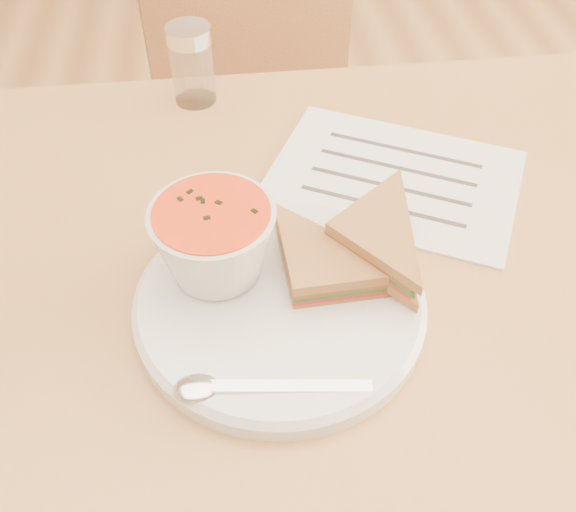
{
  "coord_description": "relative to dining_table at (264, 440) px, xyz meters",
  "views": [
    {
      "loc": [
        -0.02,
        -0.44,
        1.22
      ],
      "look_at": [
        0.03,
        -0.04,
        0.8
      ],
      "focal_mm": 40.0,
      "sensor_mm": 36.0,
      "label": 1
    }
  ],
  "objects": [
    {
      "name": "spoon",
      "position": [
        -0.0,
        -0.16,
        0.4
      ],
      "size": [
        0.19,
        0.06,
        0.01
      ],
      "primitive_type": null,
      "rotation": [
        0.0,
        0.0,
        -0.1
      ],
      "color": "silver",
      "rests_on": "plate"
    },
    {
      "name": "chair_far",
      "position": [
        0.09,
        0.59,
        0.1
      ],
      "size": [
        0.51,
        0.51,
        0.95
      ],
      "primitive_type": null,
      "rotation": [
        0.0,
        0.0,
        3.37
      ],
      "color": "brown",
      "rests_on": "floor"
    },
    {
      "name": "sandwich_half_a",
      "position": [
        0.03,
        -0.08,
        0.41
      ],
      "size": [
        0.12,
        0.12,
        0.03
      ],
      "primitive_type": null,
      "rotation": [
        0.0,
        0.0,
        0.04
      ],
      "color": "#AF823E",
      "rests_on": "plate"
    },
    {
      "name": "paper_menu",
      "position": [
        0.17,
        0.11,
        0.38
      ],
      "size": [
        0.33,
        0.3,
        0.0
      ],
      "primitive_type": null,
      "rotation": [
        0.0,
        0.0,
        -0.48
      ],
      "color": "white",
      "rests_on": "dining_table"
    },
    {
      "name": "dining_table",
      "position": [
        0.0,
        0.0,
        0.0
      ],
      "size": [
        1.0,
        0.7,
        0.75
      ],
      "primitive_type": null,
      "color": "#97512F",
      "rests_on": "floor"
    },
    {
      "name": "plate",
      "position": [
        0.02,
        -0.06,
        0.38
      ],
      "size": [
        0.31,
        0.31,
        0.02
      ],
      "primitive_type": null,
      "rotation": [
        0.0,
        0.0,
        -0.19
      ],
      "color": "silver",
      "rests_on": "dining_table"
    },
    {
      "name": "sandwich_half_b",
      "position": [
        0.07,
        -0.02,
        0.42
      ],
      "size": [
        0.15,
        0.15,
        0.03
      ],
      "primitive_type": null,
      "rotation": [
        0.0,
        0.0,
        -0.9
      ],
      "color": "#AF823E",
      "rests_on": "plate"
    },
    {
      "name": "condiment_shaker",
      "position": [
        -0.05,
        0.29,
        0.42
      ],
      "size": [
        0.07,
        0.07,
        0.1
      ],
      "primitive_type": null,
      "rotation": [
        0.0,
        0.0,
        -0.3
      ],
      "color": "silver",
      "rests_on": "dining_table"
    },
    {
      "name": "soup_bowl",
      "position": [
        -0.04,
        -0.03,
        0.43
      ],
      "size": [
        0.13,
        0.13,
        0.08
      ],
      "primitive_type": null,
      "rotation": [
        0.0,
        0.0,
        0.15
      ],
      "color": "silver",
      "rests_on": "plate"
    }
  ]
}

